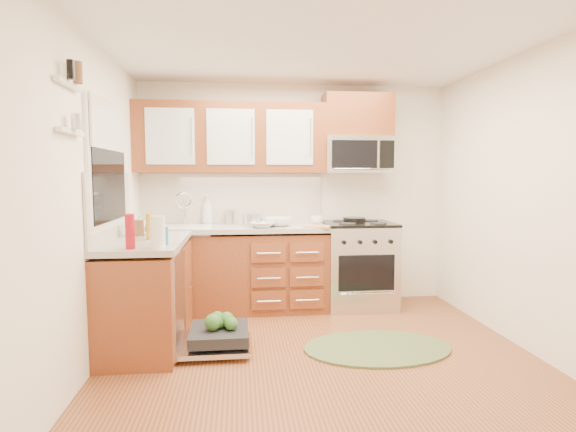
{
  "coord_description": "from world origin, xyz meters",
  "views": [
    {
      "loc": [
        -0.65,
        -3.41,
        1.47
      ],
      "look_at": [
        -0.18,
        0.85,
        1.08
      ],
      "focal_mm": 28.0,
      "sensor_mm": 36.0,
      "label": 1
    }
  ],
  "objects": [
    {
      "name": "canister",
      "position": [
        -0.75,
        1.65,
        1.0
      ],
      "size": [
        0.13,
        0.13,
        0.16
      ],
      "primitive_type": "cylinder",
      "rotation": [
        0.0,
        0.0,
        0.38
      ],
      "color": "silver",
      "rests_on": "countertop_back"
    },
    {
      "name": "ceiling",
      "position": [
        0.0,
        0.0,
        2.5
      ],
      "size": [
        3.5,
        3.5,
        0.0
      ],
      "primitive_type": "plane",
      "rotation": [
        3.14,
        0.0,
        0.0
      ],
      "color": "white",
      "rests_on": "ground"
    },
    {
      "name": "range",
      "position": [
        0.68,
        1.43,
        0.47
      ],
      "size": [
        0.76,
        0.64,
        0.95
      ],
      "primitive_type": null,
      "color": "silver",
      "rests_on": "ground"
    },
    {
      "name": "dishwasher",
      "position": [
        -0.86,
        0.3,
        0.1
      ],
      "size": [
        0.7,
        0.6,
        0.2
      ],
      "primitive_type": null,
      "color": "silver",
      "rests_on": "ground"
    },
    {
      "name": "countertop_left",
      "position": [
        -1.44,
        0.53,
        0.9
      ],
      "size": [
        0.64,
        1.27,
        0.05
      ],
      "primitive_type": "cube",
      "color": "#A6A298",
      "rests_on": "base_cabinet_left"
    },
    {
      "name": "wall_left",
      "position": [
        -1.75,
        0.0,
        1.25
      ],
      "size": [
        0.04,
        3.5,
        2.5
      ],
      "primitive_type": "cube",
      "color": "white",
      "rests_on": "ground"
    },
    {
      "name": "countertop_back",
      "position": [
        -0.72,
        1.44,
        0.9
      ],
      "size": [
        2.07,
        0.64,
        0.05
      ],
      "primitive_type": "cube",
      "color": "#A6A298",
      "rests_on": "base_cabinet_back"
    },
    {
      "name": "bowl_b",
      "position": [
        -0.22,
        1.38,
        0.97
      ],
      "size": [
        0.37,
        0.37,
        0.09
      ],
      "primitive_type": "imported",
      "rotation": [
        0.0,
        0.0,
        0.3
      ],
      "color": "#999999",
      "rests_on": "countertop_back"
    },
    {
      "name": "cup",
      "position": [
        0.2,
        1.4,
        0.98
      ],
      "size": [
        0.17,
        0.17,
        0.11
      ],
      "primitive_type": "imported",
      "rotation": [
        0.0,
        0.0,
        -0.32
      ],
      "color": "#999999",
      "rests_on": "countertop_back"
    },
    {
      "name": "mustard_bottle",
      "position": [
        -1.4,
        0.49,
        1.04
      ],
      "size": [
        0.09,
        0.09,
        0.22
      ],
      "primitive_type": "cylinder",
      "rotation": [
        0.0,
        0.0,
        -0.35
      ],
      "color": "gold",
      "rests_on": "countertop_left"
    },
    {
      "name": "wall_front",
      "position": [
        0.0,
        -1.75,
        1.25
      ],
      "size": [
        3.5,
        0.04,
        2.5
      ],
      "primitive_type": "cube",
      "color": "white",
      "rests_on": "ground"
    },
    {
      "name": "wall_back",
      "position": [
        0.0,
        1.75,
        1.25
      ],
      "size": [
        3.5,
        0.04,
        2.5
      ],
      "primitive_type": "cube",
      "color": "white",
      "rests_on": "ground"
    },
    {
      "name": "blue_carton",
      "position": [
        -1.25,
        0.18,
        1.0
      ],
      "size": [
        0.09,
        0.06,
        0.14
      ],
      "primitive_type": "cube",
      "rotation": [
        0.0,
        0.0,
        0.08
      ],
      "color": "#297CC1",
      "rests_on": "countertop_left"
    },
    {
      "name": "soap_bottle_c",
      "position": [
        -1.44,
        0.8,
        1.01
      ],
      "size": [
        0.16,
        0.16,
        0.17
      ],
      "primitive_type": "imported",
      "rotation": [
        0.0,
        0.0,
        -0.26
      ],
      "color": "#999999",
      "rests_on": "countertop_left"
    },
    {
      "name": "stock_pot",
      "position": [
        -0.5,
        1.43,
        0.99
      ],
      "size": [
        0.25,
        0.25,
        0.13
      ],
      "primitive_type": "cylinder",
      "rotation": [
        0.0,
        0.0,
        -0.13
      ],
      "color": "silver",
      "rests_on": "countertop_back"
    },
    {
      "name": "upper_cabinets",
      "position": [
        -0.73,
        1.57,
        1.88
      ],
      "size": [
        2.05,
        0.35,
        0.75
      ],
      "primitive_type": null,
      "color": "maroon",
      "rests_on": "ground"
    },
    {
      "name": "bowl_a",
      "position": [
        -0.41,
        1.25,
        0.95
      ],
      "size": [
        0.3,
        0.3,
        0.06
      ],
      "primitive_type": "imported",
      "rotation": [
        0.0,
        0.0,
        0.36
      ],
      "color": "#999999",
      "rests_on": "countertop_back"
    },
    {
      "name": "red_bottle",
      "position": [
        -1.45,
        0.0,
        1.06
      ],
      "size": [
        0.09,
        0.09,
        0.26
      ],
      "primitive_type": "cylinder",
      "rotation": [
        0.0,
        0.0,
        0.43
      ],
      "color": "#A80E1D",
      "rests_on": "countertop_left"
    },
    {
      "name": "skillet",
      "position": [
        0.65,
        1.52,
        0.97
      ],
      "size": [
        0.26,
        0.26,
        0.05
      ],
      "primitive_type": "cylinder",
      "rotation": [
        0.0,
        0.0,
        -0.01
      ],
      "color": "black",
      "rests_on": "range"
    },
    {
      "name": "soap_bottle_b",
      "position": [
        -1.6,
        1.05,
        1.01
      ],
      "size": [
        0.09,
        0.09,
        0.17
      ],
      "primitive_type": "imported",
      "rotation": [
        0.0,
        0.0,
        -0.26
      ],
      "color": "#999999",
      "rests_on": "countertop_left"
    },
    {
      "name": "window",
      "position": [
        -1.74,
        0.5,
        1.55
      ],
      "size": [
        0.03,
        1.05,
        1.05
      ],
      "primitive_type": null,
      "color": "white",
      "rests_on": "ground"
    },
    {
      "name": "base_cabinet_back",
      "position": [
        -0.73,
        1.45,
        0.42
      ],
      "size": [
        2.05,
        0.6,
        0.85
      ],
      "primitive_type": "cube",
      "color": "maroon",
      "rests_on": "ground"
    },
    {
      "name": "base_cabinet_left",
      "position": [
        -1.45,
        0.52,
        0.42
      ],
      "size": [
        0.6,
        1.25,
        0.85
      ],
      "primitive_type": "cube",
      "color": "maroon",
      "rests_on": "ground"
    },
    {
      "name": "cabinet_over_mw",
      "position": [
        0.68,
        1.57,
        2.13
      ],
      "size": [
        0.76,
        0.35,
        0.47
      ],
      "primitive_type": "cube",
      "color": "maroon",
      "rests_on": "ground"
    },
    {
      "name": "paper_towel_roll",
      "position": [
        -1.25,
        -0.02,
        1.05
      ],
      "size": [
        0.15,
        0.15,
        0.25
      ],
      "primitive_type": "cylinder",
      "rotation": [
        0.0,
        0.0,
        -0.4
      ],
      "color": "white",
      "rests_on": "countertop_left"
    },
    {
      "name": "shelf_upper",
      "position": [
        -1.72,
        -0.35,
        2.05
      ],
      "size": [
        0.04,
        0.4,
        0.03
      ],
      "primitive_type": "cube",
      "color": "white",
      "rests_on": "ground"
    },
    {
      "name": "microwave",
      "position": [
        0.68,
        1.55,
        1.7
      ],
      "size": [
        0.76,
        0.38,
        0.4
      ],
      "primitive_type": null,
      "color": "silver",
      "rests_on": "ground"
    },
    {
      "name": "wooden_box",
      "position": [
        -1.58,
        0.74,
        1.0
      ],
      "size": [
        0.15,
        0.12,
        0.14
      ],
      "primitive_type": "cube",
      "rotation": [
        0.0,
        0.0,
        0.11
      ],
      "color": "brown",
      "rests_on": "countertop_left"
    },
    {
      "name": "floor",
      "position": [
        0.0,
        0.0,
        0.0
      ],
      "size": [
        3.5,
        3.5,
        0.0
      ],
      "primitive_type": "plane",
      "color": "brown",
      "rests_on": "ground"
    },
    {
      "name": "rug",
      "position": [
        0.51,
        0.18,
        0.01
      ],
      "size": [
        1.33,
        0.93,
        0.02
      ],
      "primitive_type": null,
      "rotation": [
        0.0,
        0.0,
        0.09
      ],
      "color": "#5C6B3D",
      "rests_on": "ground"
    },
    {
      "name": "wall_right",
      "position": [
        1.75,
        0.0,
        1.25
      ],
      "size": [
        0.04,
        3.5,
        2.5
      ],
      "primitive_type": "cube",
      "color": "white",
      "rests_on": "ground"
    },
    {
      "name": "shelf_lower",
      "position": [
        -1.72,
        -0.35,
        1.75
      ],
      "size": [
        0.04,
        0.4,
        0.03
      ],
      "primitive_type": "cube",
      "color": "white",
      "rests_on": "ground"
    },
    {
      "name": "sink",
      "position": [
        -1.25,
        1.42,
        0.8
      ],
      "size": [
        0.62,
        0.5,
        0.26
      ],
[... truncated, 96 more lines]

